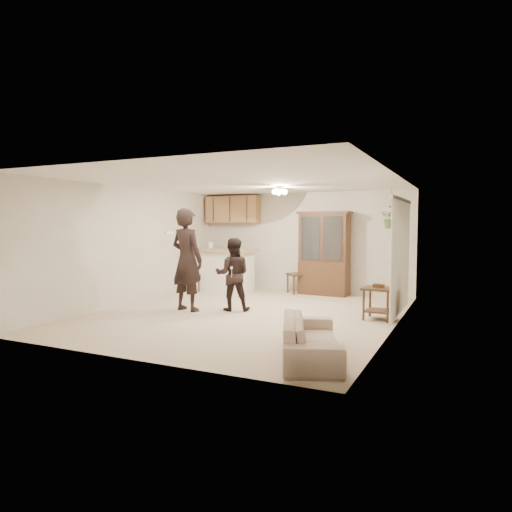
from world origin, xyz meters
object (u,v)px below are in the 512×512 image
at_px(side_table, 379,303).
at_px(chair_hutch_left, 298,281).
at_px(china_hutch, 324,254).
at_px(chair_bar, 196,281).
at_px(sofa, 311,330).
at_px(chair_hutch_right, 329,283).
at_px(child, 233,277).
at_px(adult, 187,265).

bearing_deg(side_table, chair_hutch_left, 135.75).
xyz_separation_m(china_hutch, chair_bar, (-3.16, -0.76, -0.73)).
bearing_deg(sofa, chair_hutch_right, -7.21).
bearing_deg(chair_bar, child, -45.57).
bearing_deg(china_hutch, adult, -117.78).
height_order(child, side_table, child).
relative_size(china_hutch, chair_bar, 2.18).
bearing_deg(child, adult, 1.46).
xyz_separation_m(chair_bar, chair_hutch_right, (3.26, 0.81, 0.01)).
bearing_deg(chair_bar, side_table, -20.93).
xyz_separation_m(side_table, chair_bar, (-4.89, 1.62, -0.04)).
distance_m(side_table, chair_hutch_left, 3.31).
relative_size(adult, china_hutch, 0.89).
height_order(chair_bar, chair_hutch_left, chair_hutch_left).
xyz_separation_m(sofa, china_hutch, (-1.38, 5.16, 0.63)).
distance_m(sofa, adult, 3.85).
relative_size(adult, chair_hutch_left, 1.69).
relative_size(side_table, chair_bar, 0.70).
height_order(china_hutch, chair_hutch_right, china_hutch).
xyz_separation_m(china_hutch, chair_hutch_right, (0.11, 0.04, -0.72)).
relative_size(sofa, adult, 1.04).
bearing_deg(adult, sofa, 158.24).
xyz_separation_m(side_table, chair_hutch_right, (-1.62, 2.42, -0.03)).
xyz_separation_m(sofa, side_table, (0.35, 2.78, -0.07)).
bearing_deg(chair_hutch_left, chair_bar, -118.38).
bearing_deg(sofa, adult, 36.92).
relative_size(chair_bar, chair_hutch_right, 0.96).
bearing_deg(child, chair_bar, -67.64).
relative_size(chair_hutch_left, chair_hutch_right, 1.10).
bearing_deg(china_hutch, chair_hutch_right, 25.80).
bearing_deg(sofa, chair_bar, 24.93).
xyz_separation_m(adult, china_hutch, (1.85, 3.13, 0.09)).
xyz_separation_m(chair_bar, chair_hutch_left, (2.52, 0.69, 0.04)).
relative_size(sofa, child, 1.39).
height_order(sofa, chair_hutch_left, chair_hutch_left).
bearing_deg(chair_hutch_right, side_table, 121.36).
xyz_separation_m(child, chair_bar, (-2.12, 1.97, -0.41)).
height_order(adult, chair_hutch_right, adult).
distance_m(side_table, chair_bar, 5.15).
xyz_separation_m(chair_hutch_left, chair_hutch_right, (0.75, 0.11, -0.03)).
distance_m(adult, chair_bar, 2.78).
relative_size(child, china_hutch, 0.67).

